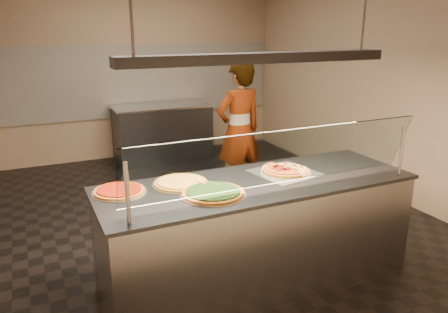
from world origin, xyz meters
name	(u,v)px	position (x,y,z in m)	size (l,w,h in m)	color
ground	(205,218)	(0.00, 0.00, -0.01)	(5.00, 6.00, 0.02)	black
wall_back	(136,69)	(0.00, 3.01, 1.50)	(5.00, 0.02, 3.00)	#9E8066
wall_front	(435,171)	(0.00, -3.01, 1.50)	(5.00, 0.02, 3.00)	#9E8066
wall_right	(378,80)	(2.51, 0.00, 1.50)	(0.02, 6.00, 3.00)	#9E8066
tile_band	(137,81)	(0.00, 2.98, 1.30)	(4.90, 0.02, 1.20)	silver
serving_counter	(257,231)	(-0.08, -1.39, 0.47)	(2.72, 0.94, 0.93)	#B7B7BC
sneeze_guard	(281,158)	(-0.08, -1.73, 1.23)	(2.48, 0.18, 0.54)	#B7B7BC
perforated_tray	(285,172)	(0.25, -1.30, 0.94)	(0.59, 0.59, 0.01)	silver
half_pizza_pepperoni	(276,171)	(0.15, -1.30, 0.96)	(0.28, 0.45, 0.05)	#9D581C
half_pizza_sausage	(295,168)	(0.35, -1.30, 0.96)	(0.28, 0.45, 0.04)	#9D581C
pizza_spinach	(213,193)	(-0.55, -1.51, 0.95)	(0.52, 0.52, 0.03)	silver
pizza_cheese	(180,182)	(-0.69, -1.18, 0.94)	(0.47, 0.47, 0.03)	silver
pizza_tomato	(119,191)	(-1.20, -1.16, 0.94)	(0.43, 0.43, 0.03)	silver
pizza_spatula	(207,183)	(-0.51, -1.32, 0.96)	(0.23, 0.22, 0.02)	#B7B7BC
prep_table	(163,132)	(0.29, 2.55, 0.47)	(1.61, 0.74, 0.93)	#37373D
worker	(239,131)	(0.66, 0.43, 0.90)	(0.66, 0.43, 1.80)	#332F37
heat_lamp_housing	(261,58)	(-0.08, -1.39, 1.95)	(2.30, 0.18, 0.08)	#37373D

